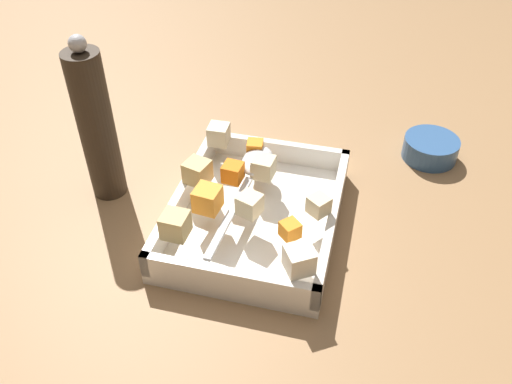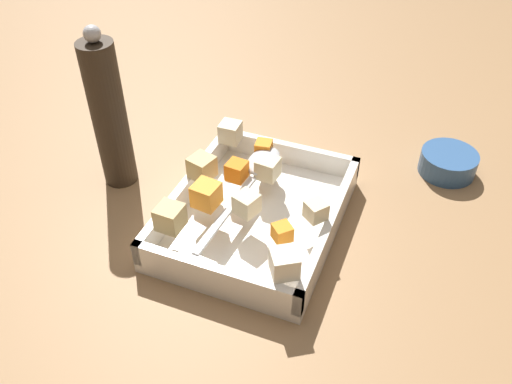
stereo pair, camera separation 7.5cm
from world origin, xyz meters
The scene contains 16 objects.
ground_plane centered at (0.00, 0.00, 0.00)m, with size 4.00×4.00×0.00m, color #936D47.
baking_dish centered at (-0.02, 0.02, 0.02)m, with size 0.29×0.23×0.05m.
carrot_chunk_heap_side centered at (0.02, -0.04, 0.07)m, with size 0.03×0.03×0.03m, color orange.
carrot_chunk_near_right centered at (0.05, 0.08, 0.06)m, with size 0.02×0.02×0.02m, color orange.
carrot_chunk_far_left centered at (-0.05, -0.03, 0.06)m, with size 0.03×0.03×0.03m, color orange.
carrot_chunk_mid_left centered at (-0.11, -0.01, 0.06)m, with size 0.02×0.02×0.02m, color orange.
potato_chunk_rim_edge centered at (0.08, -0.07, 0.07)m, with size 0.03×0.03×0.03m, color tan.
potato_chunk_near_left centered at (-0.01, 0.11, 0.06)m, with size 0.03×0.03×0.03m, color beige.
potato_chunk_far_right centered at (0.02, 0.02, 0.07)m, with size 0.03×0.03×0.03m, color beige.
potato_chunk_corner_sw centered at (-0.13, -0.07, 0.07)m, with size 0.03×0.03×0.03m, color beige.
potato_chunk_near_spoon centered at (-0.03, -0.08, 0.07)m, with size 0.03×0.03×0.03m, color tan.
potato_chunk_front_center centered at (-0.07, 0.01, 0.07)m, with size 0.03×0.03×0.03m, color beige.
parsnip_chunk_under_handle centered at (0.10, 0.10, 0.07)m, with size 0.03×0.03×0.03m, color silver.
serving_spoon centered at (-0.07, 0.00, 0.06)m, with size 0.24×0.05×0.02m.
pepper_mill centered at (-0.03, -0.22, 0.12)m, with size 0.05×0.05×0.26m.
small_prep_bowl centered at (-0.25, 0.26, 0.02)m, with size 0.09×0.09×0.04m, color #33598C.
Camera 1 is at (0.54, 0.16, 0.55)m, focal length 37.75 mm.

